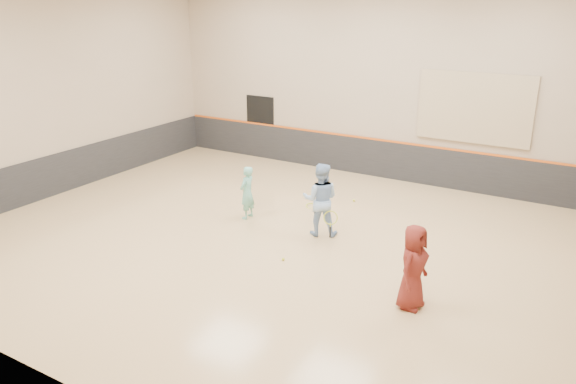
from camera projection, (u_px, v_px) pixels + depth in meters
The scene contains 14 objects.
room at pixel (282, 211), 12.96m from camera, with size 15.04×12.04×6.22m.
wainscot_back at pixel (379, 159), 17.88m from camera, with size 14.90×0.04×1.20m, color #232326.
wainscot_left at pixel (66, 171), 16.61m from camera, with size 0.04×11.90×1.20m, color #232326.
accent_stripe at pixel (379, 140), 17.66m from camera, with size 14.90×0.03×0.06m, color #D85914.
acoustic_panel at pixel (475, 108), 15.89m from camera, with size 3.20×0.08×2.00m, color tan.
doorway at pixel (260, 127), 19.88m from camera, with size 1.10×0.05×2.20m, color black.
girl at pixel (247, 193), 14.51m from camera, with size 0.51×0.34×1.40m, color #6FC1AC.
instructor at pixel (320, 199), 13.45m from camera, with size 0.87×0.68×1.80m, color #93B6E3.
young_man at pixel (413, 267), 10.29m from camera, with size 0.80×0.52×1.64m, color maroon.
held_racket at pixel (331, 218), 13.21m from camera, with size 0.40×0.40×0.69m, color gold, non-canonical shape.
spare_racket at pixel (312, 204), 15.48m from camera, with size 0.72×0.72×0.17m, color #BCD62E, non-canonical shape.
ball_under_racket at pixel (283, 259), 12.35m from camera, with size 0.07×0.07×0.07m, color #CED631.
ball_in_hand at pixel (416, 255), 10.07m from camera, with size 0.07×0.07×0.07m, color #B4C72E.
ball_beside_spare at pixel (354, 200), 15.88m from camera, with size 0.07×0.07×0.07m, color yellow.
Camera 1 is at (6.26, -10.32, 5.54)m, focal length 35.00 mm.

